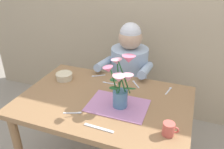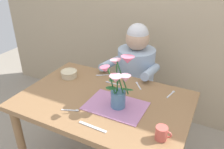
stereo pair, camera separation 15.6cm
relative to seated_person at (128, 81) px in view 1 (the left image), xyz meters
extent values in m
cube|color=tan|center=(0.00, 0.43, 0.69)|extent=(4.00, 0.10, 2.50)
cube|color=olive|center=(0.00, -0.62, 0.16)|extent=(1.20, 0.80, 0.04)
cylinder|color=olive|center=(-0.54, -0.28, -0.21)|extent=(0.06, 0.06, 0.70)
cylinder|color=olive|center=(0.54, -0.28, -0.21)|extent=(0.06, 0.06, 0.70)
cylinder|color=#4C4C56|center=(0.00, 0.00, -0.36)|extent=(0.30, 0.30, 0.40)
cylinder|color=#99ADC6|center=(0.00, 0.00, 0.09)|extent=(0.34, 0.34, 0.50)
sphere|color=tan|center=(0.00, 0.00, 0.44)|extent=(0.21, 0.21, 0.21)
sphere|color=silver|center=(0.00, 0.00, 0.48)|extent=(0.19, 0.19, 0.19)
cylinder|color=#99ADC6|center=(-0.19, -0.14, 0.22)|extent=(0.07, 0.33, 0.12)
cylinder|color=#99ADC6|center=(0.19, -0.14, 0.22)|extent=(0.07, 0.33, 0.12)
cube|color=#B275A3|center=(0.12, -0.66, 0.18)|extent=(0.40, 0.28, 0.00)
cylinder|color=teal|center=(0.14, -0.66, 0.24)|extent=(0.10, 0.10, 0.12)
cylinder|color=#23602D|center=(0.16, -0.66, 0.33)|extent=(0.04, 0.02, 0.14)
cone|color=pink|center=(0.19, -0.66, 0.41)|extent=(0.09, 0.09, 0.05)
sphere|color=#E5D14C|center=(0.19, -0.66, 0.41)|extent=(0.02, 0.02, 0.02)
cylinder|color=#23602D|center=(0.15, -0.62, 0.38)|extent=(0.09, 0.02, 0.23)
cone|color=#DB6684|center=(0.16, -0.59, 0.50)|extent=(0.11, 0.11, 0.05)
sphere|color=#E5D14C|center=(0.16, -0.59, 0.50)|extent=(0.02, 0.02, 0.02)
cylinder|color=#23602D|center=(0.11, -0.63, 0.37)|extent=(0.05, 0.06, 0.21)
cone|color=pink|center=(0.09, -0.61, 0.48)|extent=(0.10, 0.09, 0.05)
sphere|color=#E5D14C|center=(0.09, -0.61, 0.48)|extent=(0.02, 0.02, 0.02)
cylinder|color=#23602D|center=(0.11, -0.69, 0.37)|extent=(0.06, 0.01, 0.21)
cone|color=#DB6684|center=(0.08, -0.73, 0.48)|extent=(0.08, 0.07, 0.05)
sphere|color=#E5D14C|center=(0.08, -0.73, 0.48)|extent=(0.02, 0.02, 0.02)
cylinder|color=#23602D|center=(0.14, -0.68, 0.34)|extent=(0.03, 0.01, 0.15)
cone|color=pink|center=(0.14, -0.70, 0.41)|extent=(0.11, 0.11, 0.05)
sphere|color=#E5D14C|center=(0.14, -0.70, 0.42)|extent=(0.02, 0.02, 0.02)
ellipsoid|color=#23602D|center=(0.11, -0.71, 0.35)|extent=(0.07, 0.10, 0.04)
ellipsoid|color=#23602D|center=(0.08, -0.63, 0.36)|extent=(0.09, 0.08, 0.05)
ellipsoid|color=#23602D|center=(0.20, -0.66, 0.33)|extent=(0.09, 0.04, 0.03)
cylinder|color=beige|center=(-0.41, -0.46, 0.20)|extent=(0.13, 0.13, 0.05)
torus|color=beige|center=(-0.41, -0.46, 0.23)|extent=(0.14, 0.14, 0.01)
cube|color=silver|center=(0.09, -0.91, 0.18)|extent=(0.19, 0.03, 0.00)
cylinder|color=#CC564C|center=(0.48, -0.82, 0.22)|extent=(0.07, 0.07, 0.08)
torus|color=#CC564C|center=(0.52, -0.82, 0.22)|extent=(0.04, 0.01, 0.04)
cube|color=silver|center=(0.17, -0.34, 0.18)|extent=(0.07, 0.08, 0.00)
ellipsoid|color=silver|center=(0.13, -0.30, 0.18)|extent=(0.03, 0.03, 0.01)
cube|color=silver|center=(-0.17, -0.30, 0.18)|extent=(0.09, 0.07, 0.00)
ellipsoid|color=silver|center=(-0.21, -0.33, 0.18)|extent=(0.03, 0.03, 0.01)
cube|color=silver|center=(-0.03, -0.39, 0.18)|extent=(0.10, 0.01, 0.00)
ellipsoid|color=silver|center=(-0.09, -0.40, 0.18)|extent=(0.03, 0.02, 0.01)
cube|color=silver|center=(0.41, -0.36, 0.18)|extent=(0.03, 0.10, 0.00)
ellipsoid|color=silver|center=(0.42, -0.30, 0.18)|extent=(0.03, 0.03, 0.01)
cube|color=silver|center=(-0.14, -0.84, 0.18)|extent=(0.10, 0.05, 0.00)
ellipsoid|color=silver|center=(-0.08, -0.82, 0.18)|extent=(0.03, 0.03, 0.01)
camera|label=1|loc=(0.53, -1.86, 1.08)|focal=36.55mm
camera|label=2|loc=(0.67, -1.80, 1.08)|focal=36.55mm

